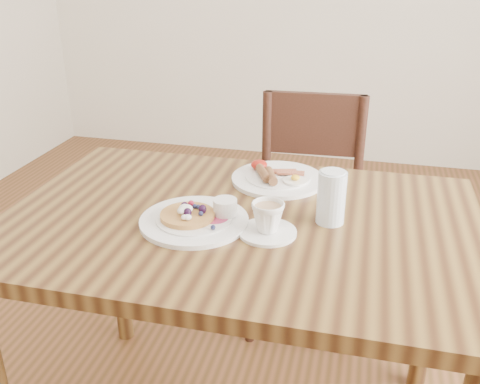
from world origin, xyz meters
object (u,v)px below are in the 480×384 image
(pancake_plate, at_px, (196,218))
(dining_table, at_px, (240,251))
(teacup_saucer, at_px, (268,220))
(chair_far, at_px, (308,202))
(water_glass, at_px, (331,198))
(breakfast_plate, at_px, (276,177))

(pancake_plate, bearing_deg, dining_table, 29.43)
(teacup_saucer, bearing_deg, chair_far, 88.85)
(water_glass, bearing_deg, teacup_saucer, -145.14)
(dining_table, relative_size, water_glass, 9.01)
(pancake_plate, height_order, water_glass, water_glass)
(chair_far, xyz_separation_m, water_glass, (0.12, -0.65, 0.32))
(pancake_plate, distance_m, water_glass, 0.34)
(dining_table, xyz_separation_m, pancake_plate, (-0.10, -0.06, 0.11))
(chair_far, height_order, teacup_saucer, chair_far)
(dining_table, height_order, pancake_plate, pancake_plate)
(dining_table, relative_size, breakfast_plate, 4.44)
(chair_far, xyz_separation_m, breakfast_plate, (-0.05, -0.42, 0.27))
(pancake_plate, xyz_separation_m, teacup_saucer, (0.18, -0.01, 0.02))
(chair_far, distance_m, teacup_saucer, 0.80)
(chair_far, relative_size, pancake_plate, 3.26)
(chair_far, distance_m, water_glass, 0.73)
(dining_table, bearing_deg, chair_far, 81.66)
(chair_far, height_order, breakfast_plate, chair_far)
(chair_far, relative_size, teacup_saucer, 6.29)
(pancake_plate, distance_m, breakfast_plate, 0.34)
(breakfast_plate, bearing_deg, dining_table, -100.67)
(breakfast_plate, bearing_deg, teacup_saucer, -83.45)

